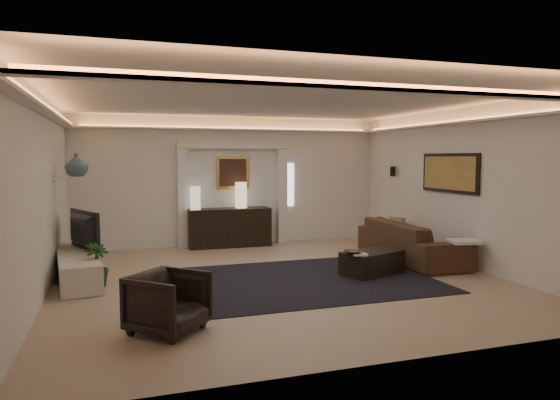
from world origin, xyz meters
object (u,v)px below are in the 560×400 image
object	(u,v)px
coffee_table	(372,262)
armchair	(168,302)
sofa	(411,241)
console	(229,229)

from	to	relation	value
coffee_table	armchair	size ratio (longest dim) A/B	1.39
sofa	armchair	size ratio (longest dim) A/B	3.45
sofa	armchair	xyz separation A→B (m)	(-4.85, -2.59, -0.04)
console	sofa	distance (m)	4.00
coffee_table	armchair	world-z (taller)	armchair
coffee_table	armchair	distance (m)	4.01
sofa	console	bearing A→B (deg)	50.92
console	coffee_table	bearing A→B (deg)	-62.03
coffee_table	armchair	xyz separation A→B (m)	(-3.58, -1.81, 0.14)
console	armchair	size ratio (longest dim) A/B	2.42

